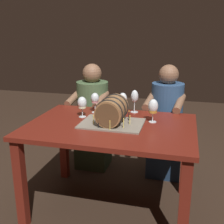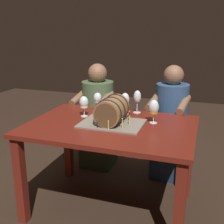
{
  "view_description": "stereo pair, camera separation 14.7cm",
  "coord_description": "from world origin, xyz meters",
  "px_view_note": "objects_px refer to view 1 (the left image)",
  "views": [
    {
      "loc": [
        0.54,
        -2.03,
        1.47
      ],
      "look_at": [
        0.01,
        0.01,
        0.85
      ],
      "focal_mm": 45.18,
      "sensor_mm": 36.0,
      "label": 1
    },
    {
      "loc": [
        0.68,
        -1.99,
        1.47
      ],
      "look_at": [
        0.01,
        0.01,
        0.85
      ],
      "focal_mm": 45.18,
      "sensor_mm": 36.0,
      "label": 2
    }
  ],
  "objects_px": {
    "dining_table": "(111,138)",
    "wine_glass_white": "(82,104)",
    "person_seated_left": "(93,121)",
    "wine_glass_amber": "(153,107)",
    "person_seated_right": "(166,127)",
    "wine_glass_red": "(123,100)",
    "wine_glass_rose": "(95,99)",
    "barrel_cake": "(112,112)",
    "wine_glass_empty": "(135,97)"
  },
  "relations": [
    {
      "from": "wine_glass_amber",
      "to": "wine_glass_white",
      "type": "bearing_deg",
      "value": -178.8
    },
    {
      "from": "wine_glass_white",
      "to": "wine_glass_rose",
      "type": "bearing_deg",
      "value": 67.77
    },
    {
      "from": "wine_glass_empty",
      "to": "wine_glass_white",
      "type": "relative_size",
      "value": 1.15
    },
    {
      "from": "wine_glass_amber",
      "to": "wine_glass_rose",
      "type": "distance_m",
      "value": 0.55
    },
    {
      "from": "wine_glass_white",
      "to": "wine_glass_empty",
      "type": "bearing_deg",
      "value": 32.28
    },
    {
      "from": "barrel_cake",
      "to": "person_seated_right",
      "type": "relative_size",
      "value": 0.42
    },
    {
      "from": "wine_glass_white",
      "to": "person_seated_right",
      "type": "distance_m",
      "value": 0.95
    },
    {
      "from": "wine_glass_empty",
      "to": "wine_glass_amber",
      "type": "bearing_deg",
      "value": -51.37
    },
    {
      "from": "dining_table",
      "to": "barrel_cake",
      "type": "xyz_separation_m",
      "value": [
        0.01,
        0.01,
        0.21
      ]
    },
    {
      "from": "person_seated_left",
      "to": "person_seated_right",
      "type": "distance_m",
      "value": 0.77
    },
    {
      "from": "wine_glass_amber",
      "to": "wine_glass_red",
      "type": "bearing_deg",
      "value": 148.92
    },
    {
      "from": "wine_glass_white",
      "to": "barrel_cake",
      "type": "bearing_deg",
      "value": -22.23
    },
    {
      "from": "wine_glass_red",
      "to": "wine_glass_rose",
      "type": "height_order",
      "value": "wine_glass_red"
    },
    {
      "from": "dining_table",
      "to": "wine_glass_white",
      "type": "xyz_separation_m",
      "value": [
        -0.28,
        0.13,
        0.23
      ]
    },
    {
      "from": "barrel_cake",
      "to": "wine_glass_empty",
      "type": "bearing_deg",
      "value": 73.51
    },
    {
      "from": "barrel_cake",
      "to": "wine_glass_rose",
      "type": "relative_size",
      "value": 2.7
    },
    {
      "from": "barrel_cake",
      "to": "person_seated_left",
      "type": "relative_size",
      "value": 0.43
    },
    {
      "from": "dining_table",
      "to": "wine_glass_empty",
      "type": "bearing_deg",
      "value": 72.72
    },
    {
      "from": "barrel_cake",
      "to": "wine_glass_white",
      "type": "height_order",
      "value": "barrel_cake"
    },
    {
      "from": "wine_glass_amber",
      "to": "person_seated_right",
      "type": "distance_m",
      "value": 0.68
    },
    {
      "from": "wine_glass_white",
      "to": "person_seated_left",
      "type": "distance_m",
      "value": 0.68
    },
    {
      "from": "wine_glass_rose",
      "to": "person_seated_left",
      "type": "distance_m",
      "value": 0.58
    },
    {
      "from": "dining_table",
      "to": "barrel_cake",
      "type": "height_order",
      "value": "barrel_cake"
    },
    {
      "from": "person_seated_right",
      "to": "wine_glass_white",
      "type": "bearing_deg",
      "value": -139.17
    },
    {
      "from": "wine_glass_red",
      "to": "wine_glass_amber",
      "type": "bearing_deg",
      "value": -31.08
    },
    {
      "from": "wine_glass_red",
      "to": "person_seated_left",
      "type": "height_order",
      "value": "person_seated_left"
    },
    {
      "from": "dining_table",
      "to": "wine_glass_red",
      "type": "height_order",
      "value": "wine_glass_red"
    },
    {
      "from": "dining_table",
      "to": "wine_glass_empty",
      "type": "height_order",
      "value": "wine_glass_empty"
    },
    {
      "from": "barrel_cake",
      "to": "wine_glass_rose",
      "type": "xyz_separation_m",
      "value": [
        -0.23,
        0.27,
        0.03
      ]
    },
    {
      "from": "wine_glass_white",
      "to": "dining_table",
      "type": "bearing_deg",
      "value": -24.12
    },
    {
      "from": "barrel_cake",
      "to": "wine_glass_rose",
      "type": "height_order",
      "value": "barrel_cake"
    },
    {
      "from": "wine_glass_rose",
      "to": "wine_glass_empty",
      "type": "relative_size",
      "value": 0.89
    },
    {
      "from": "dining_table",
      "to": "wine_glass_red",
      "type": "xyz_separation_m",
      "value": [
        0.03,
        0.31,
        0.24
      ]
    },
    {
      "from": "wine_glass_white",
      "to": "person_seated_left",
      "type": "height_order",
      "value": "person_seated_left"
    },
    {
      "from": "wine_glass_rose",
      "to": "person_seated_right",
      "type": "height_order",
      "value": "person_seated_right"
    },
    {
      "from": "barrel_cake",
      "to": "person_seated_right",
      "type": "xyz_separation_m",
      "value": [
        0.38,
        0.7,
        -0.33
      ]
    },
    {
      "from": "dining_table",
      "to": "person_seated_left",
      "type": "height_order",
      "value": "person_seated_left"
    },
    {
      "from": "wine_glass_amber",
      "to": "person_seated_left",
      "type": "distance_m",
      "value": 0.97
    },
    {
      "from": "person_seated_right",
      "to": "wine_glass_red",
      "type": "bearing_deg",
      "value": -132.34
    },
    {
      "from": "barrel_cake",
      "to": "wine_glass_amber",
      "type": "height_order",
      "value": "barrel_cake"
    },
    {
      "from": "dining_table",
      "to": "person_seated_right",
      "type": "distance_m",
      "value": 0.82
    },
    {
      "from": "wine_glass_red",
      "to": "person_seated_right",
      "type": "relative_size",
      "value": 0.16
    },
    {
      "from": "barrel_cake",
      "to": "wine_glass_amber",
      "type": "xyz_separation_m",
      "value": [
        0.3,
        0.13,
        0.03
      ]
    },
    {
      "from": "dining_table",
      "to": "wine_glass_rose",
      "type": "xyz_separation_m",
      "value": [
        -0.22,
        0.28,
        0.24
      ]
    },
    {
      "from": "dining_table",
      "to": "wine_glass_amber",
      "type": "bearing_deg",
      "value": 24.12
    },
    {
      "from": "wine_glass_red",
      "to": "person_seated_right",
      "type": "xyz_separation_m",
      "value": [
        0.36,
        0.4,
        -0.36
      ]
    },
    {
      "from": "dining_table",
      "to": "wine_glass_empty",
      "type": "distance_m",
      "value": 0.47
    },
    {
      "from": "person_seated_left",
      "to": "dining_table",
      "type": "bearing_deg",
      "value": -61.26
    },
    {
      "from": "person_seated_right",
      "to": "dining_table",
      "type": "bearing_deg",
      "value": -118.69
    },
    {
      "from": "dining_table",
      "to": "barrel_cake",
      "type": "distance_m",
      "value": 0.21
    }
  ]
}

